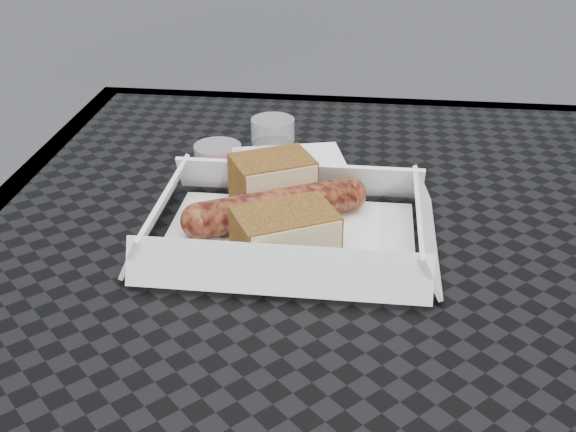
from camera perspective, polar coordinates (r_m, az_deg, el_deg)
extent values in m
cube|color=black|center=(0.63, 8.48, -3.43)|extent=(0.80, 0.80, 0.01)
cube|color=black|center=(0.99, 8.16, 8.16)|extent=(0.80, 0.03, 0.03)
cylinder|color=black|center=(1.18, -10.54, -8.69)|extent=(0.03, 0.03, 0.73)
cube|color=white|center=(0.64, 0.10, -1.77)|extent=(0.22, 0.15, 0.00)
cylinder|color=brown|center=(0.65, -0.91, 0.70)|extent=(0.14, 0.10, 0.03)
sphere|color=brown|center=(0.68, 4.85, 1.73)|extent=(0.03, 0.03, 0.03)
sphere|color=brown|center=(0.63, -7.05, -0.39)|extent=(0.03, 0.03, 0.03)
cube|color=brown|center=(0.69, -1.23, 2.85)|extent=(0.09, 0.08, 0.05)
cube|color=brown|center=(0.60, -0.24, -1.45)|extent=(0.10, 0.09, 0.04)
cylinder|color=#D84409|center=(0.60, 4.97, -3.92)|extent=(0.02, 0.02, 0.00)
torus|color=white|center=(0.59, 5.72, -4.23)|extent=(0.02, 0.02, 0.00)
cube|color=#B2D17F|center=(0.60, 6.03, -3.85)|extent=(0.02, 0.02, 0.00)
cube|color=white|center=(0.78, 0.27, 3.88)|extent=(0.15, 0.15, 0.00)
cylinder|color=maroon|center=(0.77, -5.55, 4.53)|extent=(0.05, 0.05, 0.03)
cylinder|color=silver|center=(0.83, -1.21, 6.68)|extent=(0.05, 0.05, 0.03)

